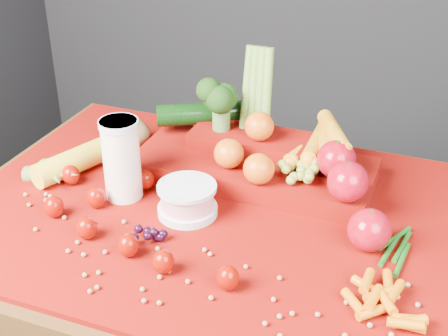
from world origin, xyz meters
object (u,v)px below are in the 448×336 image
(produce_mound, at_px, (267,155))
(milk_glass, at_px, (121,156))
(table, at_px, (221,252))
(yogurt_bowl, at_px, (187,199))

(produce_mound, bearing_deg, milk_glass, -145.78)
(table, bearing_deg, milk_glass, -174.51)
(table, height_order, produce_mound, produce_mound)
(table, distance_m, milk_glass, 0.29)
(table, distance_m, produce_mound, 0.23)
(table, relative_size, yogurt_bowl, 9.11)
(table, height_order, yogurt_bowl, yogurt_bowl)
(table, bearing_deg, produce_mound, 73.02)
(table, xyz_separation_m, produce_mound, (0.05, 0.15, 0.17))
(produce_mound, bearing_deg, table, -106.98)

